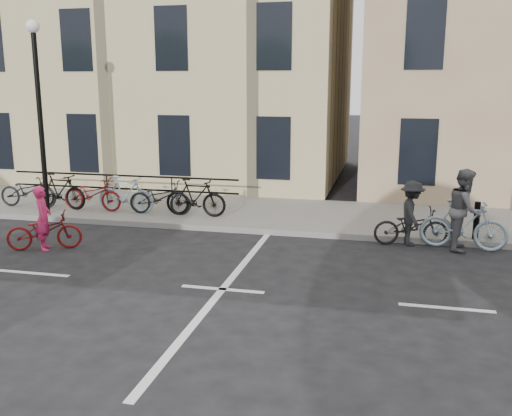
% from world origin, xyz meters
% --- Properties ---
extents(ground, '(120.00, 120.00, 0.00)m').
position_xyz_m(ground, '(0.00, 0.00, 0.00)').
color(ground, black).
rests_on(ground, ground).
extents(sidewalk, '(46.00, 4.00, 0.15)m').
position_xyz_m(sidewalk, '(-4.00, 6.00, 0.07)').
color(sidewalk, slate).
rests_on(sidewalk, ground).
extents(building_west, '(20.00, 10.00, 10.00)m').
position_xyz_m(building_west, '(-9.00, 13.00, 5.15)').
color(building_west, tan).
rests_on(building_west, sidewalk).
extents(lamp_post, '(0.36, 0.36, 5.28)m').
position_xyz_m(lamp_post, '(-6.50, 4.40, 3.49)').
color(lamp_post, black).
rests_on(lamp_post, sidewalk).
extents(bollard_east, '(0.14, 0.14, 0.90)m').
position_xyz_m(bollard_east, '(5.00, 4.25, 0.60)').
color(bollard_east, black).
rests_on(bollard_east, sidewalk).
extents(parked_bikes, '(7.25, 1.23, 1.05)m').
position_xyz_m(parked_bikes, '(-4.92, 5.04, 0.65)').
color(parked_bikes, black).
rests_on(parked_bikes, sidewalk).
extents(cyclist_pink, '(1.76, 1.21, 1.49)m').
position_xyz_m(cyclist_pink, '(-4.75, 1.59, 0.52)').
color(cyclist_pink, '#650D0E').
rests_on(cyclist_pink, ground).
extents(cyclist_grey, '(2.00, 1.00, 1.88)m').
position_xyz_m(cyclist_grey, '(4.66, 3.80, 0.76)').
color(cyclist_grey, '#89A3B4').
rests_on(cyclist_grey, ground).
extents(cyclist_dark, '(1.82, 1.08, 1.55)m').
position_xyz_m(cyclist_dark, '(3.50, 3.90, 0.61)').
color(cyclist_dark, black).
rests_on(cyclist_dark, ground).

